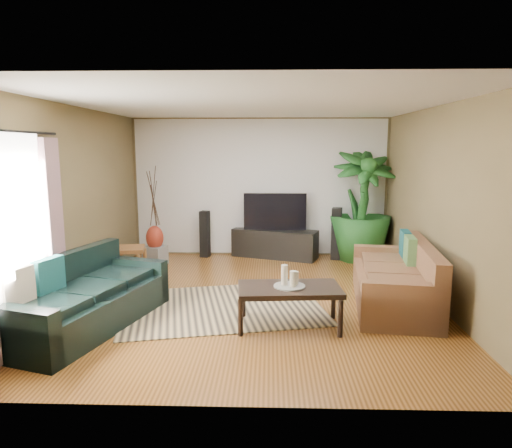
{
  "coord_description": "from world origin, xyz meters",
  "views": [
    {
      "loc": [
        0.2,
        -6.24,
        2.14
      ],
      "look_at": [
        0.0,
        0.2,
        1.05
      ],
      "focal_mm": 32.0,
      "sensor_mm": 36.0,
      "label": 1
    }
  ],
  "objects_px": {
    "tv_stand": "(275,243)",
    "side_table": "(129,263)",
    "television": "(275,212)",
    "pedestal": "(155,255)",
    "sofa_left": "(86,293)",
    "vase": "(155,238)",
    "coffee_table": "(289,307)",
    "speaker_right": "(336,234)",
    "speaker_left": "(205,234)",
    "sofa_right": "(393,274)",
    "potted_plant": "(361,205)"
  },
  "relations": [
    {
      "from": "tv_stand",
      "to": "side_table",
      "type": "distance_m",
      "value": 2.85
    },
    {
      "from": "television",
      "to": "pedestal",
      "type": "relative_size",
      "value": 3.49
    },
    {
      "from": "sofa_left",
      "to": "pedestal",
      "type": "relative_size",
      "value": 6.43
    },
    {
      "from": "television",
      "to": "vase",
      "type": "bearing_deg",
      "value": -163.57
    },
    {
      "from": "tv_stand",
      "to": "vase",
      "type": "bearing_deg",
      "value": -144.4
    },
    {
      "from": "sofa_left",
      "to": "coffee_table",
      "type": "xyz_separation_m",
      "value": [
        2.43,
        0.08,
        -0.18
      ]
    },
    {
      "from": "sofa_left",
      "to": "speaker_right",
      "type": "xyz_separation_m",
      "value": [
        3.47,
        3.46,
        0.07
      ]
    },
    {
      "from": "pedestal",
      "to": "side_table",
      "type": "distance_m",
      "value": 0.9
    },
    {
      "from": "speaker_left",
      "to": "sofa_right",
      "type": "bearing_deg",
      "value": -27.98
    },
    {
      "from": "pedestal",
      "to": "vase",
      "type": "distance_m",
      "value": 0.33
    },
    {
      "from": "coffee_table",
      "to": "vase",
      "type": "height_order",
      "value": "vase"
    },
    {
      "from": "sofa_left",
      "to": "speaker_right",
      "type": "distance_m",
      "value": 4.9
    },
    {
      "from": "vase",
      "to": "sofa_right",
      "type": "bearing_deg",
      "value": -27.98
    },
    {
      "from": "sofa_left",
      "to": "sofa_right",
      "type": "distance_m",
      "value": 3.99
    },
    {
      "from": "coffee_table",
      "to": "vase",
      "type": "xyz_separation_m",
      "value": [
        -2.34,
        2.86,
        0.26
      ]
    },
    {
      "from": "speaker_left",
      "to": "potted_plant",
      "type": "height_order",
      "value": "potted_plant"
    },
    {
      "from": "sofa_right",
      "to": "pedestal",
      "type": "distance_m",
      "value": 4.3
    },
    {
      "from": "coffee_table",
      "to": "speaker_right",
      "type": "xyz_separation_m",
      "value": [
        1.04,
        3.38,
        0.25
      ]
    },
    {
      "from": "coffee_table",
      "to": "potted_plant",
      "type": "height_order",
      "value": "potted_plant"
    },
    {
      "from": "vase",
      "to": "speaker_right",
      "type": "bearing_deg",
      "value": 8.87
    },
    {
      "from": "sofa_right",
      "to": "potted_plant",
      "type": "distance_m",
      "value": 2.61
    },
    {
      "from": "speaker_right",
      "to": "vase",
      "type": "height_order",
      "value": "speaker_right"
    },
    {
      "from": "pedestal",
      "to": "vase",
      "type": "relative_size",
      "value": 0.78
    },
    {
      "from": "television",
      "to": "speaker_left",
      "type": "xyz_separation_m",
      "value": [
        -1.37,
        0.0,
        -0.45
      ]
    },
    {
      "from": "speaker_left",
      "to": "side_table",
      "type": "bearing_deg",
      "value": -110.44
    },
    {
      "from": "tv_stand",
      "to": "speaker_right",
      "type": "bearing_deg",
      "value": 13.29
    },
    {
      "from": "speaker_left",
      "to": "potted_plant",
      "type": "distance_m",
      "value": 3.06
    },
    {
      "from": "sofa_left",
      "to": "television",
      "type": "distance_m",
      "value": 4.28
    },
    {
      "from": "vase",
      "to": "pedestal",
      "type": "bearing_deg",
      "value": 0.0
    },
    {
      "from": "sofa_left",
      "to": "speaker_left",
      "type": "height_order",
      "value": "speaker_left"
    },
    {
      "from": "tv_stand",
      "to": "sofa_left",
      "type": "bearing_deg",
      "value": -103.39
    },
    {
      "from": "television",
      "to": "vase",
      "type": "height_order",
      "value": "television"
    },
    {
      "from": "vase",
      "to": "side_table",
      "type": "bearing_deg",
      "value": -103.64
    },
    {
      "from": "potted_plant",
      "to": "sofa_left",
      "type": "bearing_deg",
      "value": -138.61
    },
    {
      "from": "sofa_right",
      "to": "tv_stand",
      "type": "relative_size",
      "value": 1.31
    },
    {
      "from": "sofa_left",
      "to": "side_table",
      "type": "height_order",
      "value": "sofa_left"
    },
    {
      "from": "pedestal",
      "to": "side_table",
      "type": "bearing_deg",
      "value": -103.64
    },
    {
      "from": "sofa_left",
      "to": "sofa_right",
      "type": "height_order",
      "value": "same"
    },
    {
      "from": "coffee_table",
      "to": "tv_stand",
      "type": "bearing_deg",
      "value": 87.94
    },
    {
      "from": "tv_stand",
      "to": "potted_plant",
      "type": "distance_m",
      "value": 1.81
    },
    {
      "from": "sofa_left",
      "to": "side_table",
      "type": "xyz_separation_m",
      "value": [
        -0.12,
        2.07,
        -0.17
      ]
    },
    {
      "from": "potted_plant",
      "to": "side_table",
      "type": "relative_size",
      "value": 4.04
    },
    {
      "from": "potted_plant",
      "to": "television",
      "type": "bearing_deg",
      "value": 175.48
    },
    {
      "from": "tv_stand",
      "to": "potted_plant",
      "type": "relative_size",
      "value": 0.79
    },
    {
      "from": "potted_plant",
      "to": "sofa_right",
      "type": "bearing_deg",
      "value": -90.84
    },
    {
      "from": "side_table",
      "to": "speaker_left",
      "type": "bearing_deg",
      "value": 55.61
    },
    {
      "from": "sofa_right",
      "to": "coffee_table",
      "type": "height_order",
      "value": "sofa_right"
    },
    {
      "from": "speaker_left",
      "to": "coffee_table",
      "type": "bearing_deg",
      "value": -52.72
    },
    {
      "from": "tv_stand",
      "to": "speaker_left",
      "type": "relative_size",
      "value": 1.81
    },
    {
      "from": "television",
      "to": "side_table",
      "type": "height_order",
      "value": "television"
    }
  ]
}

